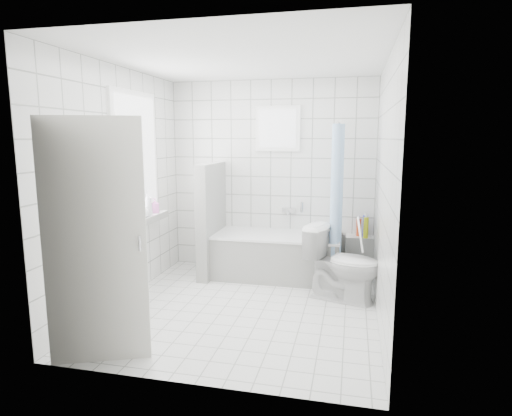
# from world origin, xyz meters

# --- Properties ---
(ground) EXTENTS (3.00, 3.00, 0.00)m
(ground) POSITION_xyz_m (0.00, 0.00, 0.00)
(ground) COLOR white
(ground) RESTS_ON ground
(ceiling) EXTENTS (3.00, 3.00, 0.00)m
(ceiling) POSITION_xyz_m (0.00, 0.00, 2.60)
(ceiling) COLOR white
(ceiling) RESTS_ON ground
(wall_back) EXTENTS (2.80, 0.02, 2.60)m
(wall_back) POSITION_xyz_m (0.00, 1.50, 1.30)
(wall_back) COLOR white
(wall_back) RESTS_ON ground
(wall_front) EXTENTS (2.80, 0.02, 2.60)m
(wall_front) POSITION_xyz_m (0.00, -1.50, 1.30)
(wall_front) COLOR white
(wall_front) RESTS_ON ground
(wall_left) EXTENTS (0.02, 3.00, 2.60)m
(wall_left) POSITION_xyz_m (-1.40, 0.00, 1.30)
(wall_left) COLOR white
(wall_left) RESTS_ON ground
(wall_right) EXTENTS (0.02, 3.00, 2.60)m
(wall_right) POSITION_xyz_m (1.40, 0.00, 1.30)
(wall_right) COLOR white
(wall_right) RESTS_ON ground
(window_left) EXTENTS (0.01, 0.90, 1.40)m
(window_left) POSITION_xyz_m (-1.35, 0.30, 1.60)
(window_left) COLOR white
(window_left) RESTS_ON wall_left
(window_back) EXTENTS (0.50, 0.01, 0.50)m
(window_back) POSITION_xyz_m (0.10, 1.46, 1.95)
(window_back) COLOR white
(window_back) RESTS_ON wall_back
(window_sill) EXTENTS (0.18, 1.02, 0.08)m
(window_sill) POSITION_xyz_m (-1.31, 0.30, 0.86)
(window_sill) COLOR white
(window_sill) RESTS_ON wall_left
(door) EXTENTS (0.76, 0.33, 2.00)m
(door) POSITION_xyz_m (-0.88, -1.33, 1.00)
(door) COLOR silver
(door) RESTS_ON ground
(bathtub) EXTENTS (1.64, 0.77, 0.58)m
(bathtub) POSITION_xyz_m (0.16, 1.12, 0.29)
(bathtub) COLOR white
(bathtub) RESTS_ON ground
(partition_wall) EXTENTS (0.15, 0.85, 1.50)m
(partition_wall) POSITION_xyz_m (-0.72, 1.07, 0.75)
(partition_wall) COLOR white
(partition_wall) RESTS_ON ground
(tiled_ledge) EXTENTS (0.40, 0.24, 0.55)m
(tiled_ledge) POSITION_xyz_m (1.24, 1.38, 0.28)
(tiled_ledge) COLOR white
(tiled_ledge) RESTS_ON ground
(toilet) EXTENTS (0.93, 0.68, 0.85)m
(toilet) POSITION_xyz_m (1.03, 0.50, 0.42)
(toilet) COLOR white
(toilet) RESTS_ON ground
(curtain_rod) EXTENTS (0.02, 0.80, 0.02)m
(curtain_rod) POSITION_xyz_m (0.93, 1.10, 2.00)
(curtain_rod) COLOR silver
(curtain_rod) RESTS_ON wall_back
(shower_curtain) EXTENTS (0.14, 0.48, 1.78)m
(shower_curtain) POSITION_xyz_m (0.93, 0.97, 1.10)
(shower_curtain) COLOR #4B8FDC
(shower_curtain) RESTS_ON curtain_rod
(tub_faucet) EXTENTS (0.18, 0.06, 0.06)m
(tub_faucet) POSITION_xyz_m (0.26, 1.46, 0.85)
(tub_faucet) COLOR silver
(tub_faucet) RESTS_ON wall_back
(sill_bottles) EXTENTS (0.19, 0.78, 0.30)m
(sill_bottles) POSITION_xyz_m (-1.30, 0.24, 1.02)
(sill_bottles) COLOR #2C8ACA
(sill_bottles) RESTS_ON window_sill
(ledge_bottles) EXTENTS (0.15, 0.17, 0.28)m
(ledge_bottles) POSITION_xyz_m (1.26, 1.36, 0.68)
(ledge_bottles) COLOR #1B2ADE
(ledge_bottles) RESTS_ON tiled_ledge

